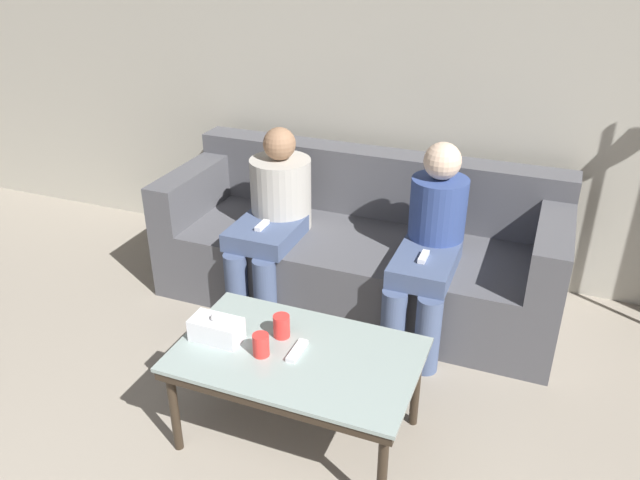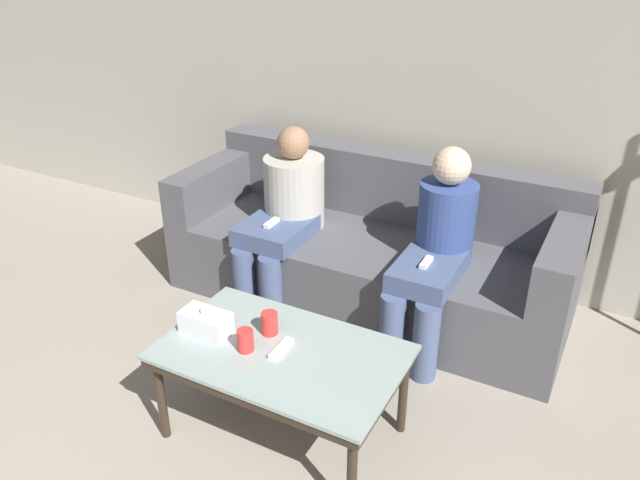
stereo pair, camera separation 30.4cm
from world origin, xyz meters
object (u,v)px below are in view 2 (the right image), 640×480
at_px(couch, 371,251).
at_px(cup_near_left, 246,340).
at_px(coffee_table, 282,359).
at_px(seated_person_mid_left, 436,247).
at_px(cup_near_right, 270,323).
at_px(seated_person_left_end, 285,210).
at_px(game_remote, 281,349).
at_px(tissue_box, 206,322).

distance_m(couch, cup_near_left, 1.33).
distance_m(coffee_table, seated_person_mid_left, 1.07).
bearing_deg(cup_near_right, seated_person_left_end, 117.12).
height_order(coffee_table, game_remote, game_remote).
distance_m(cup_near_right, tissue_box, 0.28).
distance_m(coffee_table, tissue_box, 0.37).
height_order(cup_near_left, seated_person_left_end, seated_person_left_end).
height_order(couch, cup_near_right, couch).
xyz_separation_m(cup_near_left, tissue_box, (-0.23, 0.03, 0.00)).
bearing_deg(cup_near_right, tissue_box, -153.93).
bearing_deg(seated_person_left_end, couch, 24.62).
relative_size(cup_near_left, tissue_box, 0.45).
xyz_separation_m(couch, game_remote, (0.13, -1.25, 0.16)).
bearing_deg(game_remote, coffee_table, -104.04).
relative_size(coffee_table, cup_near_left, 10.34).
bearing_deg(seated_person_mid_left, game_remote, -108.12).
xyz_separation_m(coffee_table, seated_person_mid_left, (0.33, 1.01, 0.15)).
bearing_deg(cup_near_left, game_remote, 26.49).
bearing_deg(couch, cup_near_left, -89.94).
xyz_separation_m(couch, cup_near_left, (0.00, -1.32, 0.20)).
xyz_separation_m(game_remote, seated_person_left_end, (-0.60, 1.04, 0.10)).
xyz_separation_m(cup_near_left, cup_near_right, (0.02, 0.15, 0.00)).
relative_size(game_remote, seated_person_mid_left, 0.14).
bearing_deg(cup_near_right, coffee_table, -37.71).
distance_m(cup_near_right, game_remote, 0.14).
xyz_separation_m(cup_near_right, seated_person_left_end, (-0.49, 0.95, 0.06)).
bearing_deg(cup_near_left, coffee_table, 26.49).
bearing_deg(seated_person_left_end, seated_person_mid_left, -1.73).
distance_m(coffee_table, game_remote, 0.05).
relative_size(tissue_box, seated_person_left_end, 0.21).
relative_size(couch, cup_near_left, 23.48).
bearing_deg(couch, seated_person_left_end, -155.38).
height_order(cup_near_left, cup_near_right, cup_near_right).
relative_size(cup_near_right, seated_person_mid_left, 0.10).
height_order(couch, seated_person_mid_left, seated_person_mid_left).
bearing_deg(coffee_table, couch, 96.10).
bearing_deg(cup_near_left, seated_person_mid_left, 66.73).
distance_m(couch, tissue_box, 1.33).
bearing_deg(seated_person_left_end, game_remote, -60.07).
height_order(cup_near_right, seated_person_mid_left, seated_person_mid_left).
bearing_deg(game_remote, seated_person_mid_left, 71.88).
distance_m(couch, cup_near_right, 1.18).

